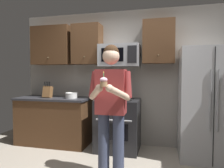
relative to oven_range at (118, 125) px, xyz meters
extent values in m
cube|color=gray|center=(0.15, 0.39, 0.84)|extent=(4.40, 0.10, 2.60)
cube|color=black|center=(0.00, 0.00, 0.00)|extent=(0.76, 0.66, 0.92)
cube|color=black|center=(0.00, -0.33, -0.04)|extent=(0.48, 0.01, 0.28)
cylinder|color=#99999E|center=(0.00, -0.36, 0.16)|extent=(0.60, 0.03, 0.03)
cylinder|color=black|center=(-0.18, -0.14, 0.46)|extent=(0.18, 0.18, 0.01)
cylinder|color=black|center=(0.18, -0.14, 0.46)|extent=(0.18, 0.18, 0.01)
cylinder|color=black|center=(-0.18, 0.14, 0.46)|extent=(0.18, 0.18, 0.01)
cylinder|color=black|center=(0.18, 0.14, 0.46)|extent=(0.18, 0.18, 0.01)
cube|color=#9EA0A5|center=(0.00, 0.12, 1.26)|extent=(0.74, 0.40, 0.40)
cube|color=black|center=(-0.09, -0.08, 1.26)|extent=(0.40, 0.01, 0.24)
cube|color=black|center=(0.26, -0.08, 1.26)|extent=(0.16, 0.01, 0.30)
cube|color=#B7BABF|center=(1.50, -0.04, 0.44)|extent=(0.90, 0.72, 1.80)
cylinder|color=gray|center=(1.45, -0.41, 0.54)|extent=(0.02, 0.02, 0.90)
cylinder|color=gray|center=(1.55, -0.41, 0.54)|extent=(0.02, 0.02, 0.90)
cube|color=black|center=(1.50, -0.40, 0.44)|extent=(0.01, 0.01, 1.74)
cube|color=#4C301C|center=(-1.40, 0.17, 1.49)|extent=(0.80, 0.34, 0.76)
sphere|color=brown|center=(-1.40, -0.01, 1.24)|extent=(0.03, 0.03, 0.03)
cube|color=#4C301C|center=(-0.65, 0.17, 1.49)|extent=(0.55, 0.34, 0.76)
sphere|color=brown|center=(-0.65, -0.01, 1.24)|extent=(0.03, 0.03, 0.03)
cube|color=#4C301C|center=(0.70, 0.17, 1.49)|extent=(0.55, 0.34, 0.76)
sphere|color=brown|center=(0.70, -0.01, 1.24)|extent=(0.03, 0.03, 0.03)
cube|color=#4C301C|center=(-1.30, 0.02, -0.02)|extent=(1.40, 0.62, 0.88)
cube|color=#2D2D33|center=(-1.30, 0.02, 0.44)|extent=(1.44, 0.66, 0.04)
cube|color=brown|center=(-1.40, -0.03, 0.57)|extent=(0.16, 0.15, 0.24)
cylinder|color=black|center=(-1.46, -0.05, 0.72)|extent=(0.02, 0.04, 0.09)
cylinder|color=black|center=(-1.42, -0.05, 0.72)|extent=(0.02, 0.04, 0.09)
cylinder|color=black|center=(-1.39, -0.05, 0.72)|extent=(0.02, 0.04, 0.09)
cylinder|color=black|center=(-1.35, -0.05, 0.72)|extent=(0.02, 0.04, 0.09)
cylinder|color=white|center=(-0.91, -0.01, 0.51)|extent=(0.22, 0.22, 0.10)
torus|color=white|center=(-0.91, -0.01, 0.56)|extent=(0.23, 0.23, 0.01)
cylinder|color=#383F59|center=(0.02, -1.02, -0.03)|extent=(0.15, 0.15, 0.86)
cylinder|color=#383F59|center=(0.22, -1.02, -0.03)|extent=(0.15, 0.15, 0.86)
cube|color=maroon|center=(0.12, -1.02, 0.69)|extent=(0.38, 0.22, 0.58)
sphere|color=beige|center=(0.12, -1.02, 1.15)|extent=(0.22, 0.22, 0.22)
sphere|color=#382314|center=(0.12, -1.01, 1.20)|extent=(0.20, 0.20, 0.20)
cylinder|color=maroon|center=(-0.10, -1.05, 0.78)|extent=(0.15, 0.18, 0.35)
cylinder|color=beige|center=(-0.03, -1.21, 0.69)|extent=(0.26, 0.33, 0.21)
sphere|color=beige|center=(0.06, -1.34, 0.76)|extent=(0.09, 0.09, 0.09)
cylinder|color=maroon|center=(0.35, -1.05, 0.78)|extent=(0.15, 0.18, 0.35)
cylinder|color=beige|center=(0.27, -1.21, 0.69)|extent=(0.26, 0.33, 0.21)
sphere|color=beige|center=(0.18, -1.34, 0.76)|extent=(0.09, 0.09, 0.09)
cylinder|color=#A87F56|center=(0.12, -1.36, 0.80)|extent=(0.08, 0.08, 0.06)
ellipsoid|color=#F2B2CC|center=(0.12, -1.36, 0.85)|extent=(0.09, 0.09, 0.06)
cylinder|color=#4CBF66|center=(0.12, -1.36, 0.90)|extent=(0.01, 0.01, 0.06)
ellipsoid|color=#FFD159|center=(0.12, -1.36, 0.94)|extent=(0.01, 0.01, 0.02)
camera|label=1|loc=(0.77, -3.59, 0.92)|focal=32.78mm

